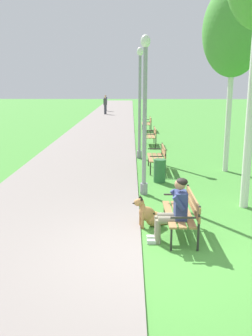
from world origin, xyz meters
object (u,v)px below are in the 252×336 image
at_px(dog_shepherd, 150,215).
at_px(birch_tree_third, 234,32).
at_px(lamp_post_near, 145,115).
at_px(person_seated_on_near_bench, 175,208).
at_px(litter_bin, 160,171).
at_px(pedestrian_further_distant, 106,103).
at_px(park_bench_far, 151,135).
at_px(lamp_post_mid, 140,103).
at_px(park_bench_furthest, 148,123).
at_px(pedestrian_distant, 105,105).
at_px(park_bench_near, 183,211).
at_px(park_bench_mid, 158,156).

bearing_deg(dog_shepherd, birch_tree_third, 60.59).
bearing_deg(dog_shepherd, lamp_post_near, 90.99).
bearing_deg(lamp_post_near, person_seated_on_near_bench, -81.31).
height_order(litter_bin, pedestrian_further_distant, pedestrian_further_distant).
bearing_deg(park_bench_far, lamp_post_mid, -101.62).
distance_m(park_bench_furthest, litter_bin, 11.95).
bearing_deg(birch_tree_third, park_bench_far, 113.50).
bearing_deg(pedestrian_further_distant, litter_bin, -82.75).
distance_m(park_bench_furthest, pedestrian_distant, 12.11).
relative_size(park_bench_furthest, person_seated_on_near_bench, 1.20).
height_order(person_seated_on_near_bench, birch_tree_third, birch_tree_third).
bearing_deg(park_bench_furthest, park_bench_near, -89.96).
bearing_deg(lamp_post_near, park_bench_furthest, 87.13).
xyz_separation_m(lamp_post_near, birch_tree_third, (2.86, 2.68, 2.38)).
relative_size(pedestrian_distant, pedestrian_further_distant, 1.00).
relative_size(birch_tree_third, pedestrian_distant, 3.61).
height_order(park_bench_far, lamp_post_near, lamp_post_near).
xyz_separation_m(park_bench_near, litter_bin, (-0.16, 4.01, -0.16)).
distance_m(park_bench_mid, lamp_post_mid, 2.73).
xyz_separation_m(park_bench_mid, lamp_post_mid, (-0.60, 2.06, 1.68)).
relative_size(park_bench_furthest, litter_bin, 2.14).
bearing_deg(park_bench_far, dog_shepherd, -93.18).
bearing_deg(pedestrian_further_distant, lamp_post_mid, -82.95).
bearing_deg(litter_bin, person_seated_on_near_bench, -90.64).
relative_size(person_seated_on_near_bench, birch_tree_third, 0.21).
distance_m(park_bench_far, park_bench_furthest, 5.32).
height_order(park_bench_near, park_bench_mid, same).
xyz_separation_m(park_bench_furthest, lamp_post_near, (-0.66, -13.19, 1.62)).
relative_size(dog_shepherd, lamp_post_near, 0.20).
distance_m(park_bench_far, birch_tree_third, 6.92).
bearing_deg(dog_shepherd, person_seated_on_near_bench, -59.79).
height_order(park_bench_mid, park_bench_furthest, same).
bearing_deg(park_bench_near, lamp_post_mid, 95.26).
relative_size(person_seated_on_near_bench, dog_shepherd, 1.55).
relative_size(park_bench_mid, pedestrian_further_distant, 0.91).
xyz_separation_m(park_bench_far, birch_tree_third, (2.26, -5.19, 3.99)).
xyz_separation_m(dog_shepherd, lamp_post_near, (-0.04, 2.32, 1.87)).
height_order(park_bench_mid, lamp_post_mid, lamp_post_mid).
bearing_deg(lamp_post_near, park_bench_far, 85.59).
relative_size(park_bench_mid, park_bench_furthest, 1.00).
bearing_deg(litter_bin, lamp_post_near, -112.48).
relative_size(park_bench_far, pedestrian_distant, 0.91).
height_order(lamp_post_near, lamp_post_mid, lamp_post_mid).
bearing_deg(dog_shepherd, lamp_post_mid, 90.51).
distance_m(park_bench_far, litter_bin, 6.63).
xyz_separation_m(park_bench_near, park_bench_mid, (-0.10, 5.51, 0.00)).
height_order(birch_tree_third, pedestrian_further_distant, birch_tree_third).
height_order(park_bench_mid, pedestrian_further_distant, pedestrian_further_distant).
xyz_separation_m(park_bench_near, person_seated_on_near_bench, (-0.21, -0.29, 0.17)).
xyz_separation_m(lamp_post_near, litter_bin, (0.52, 1.25, -1.78)).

